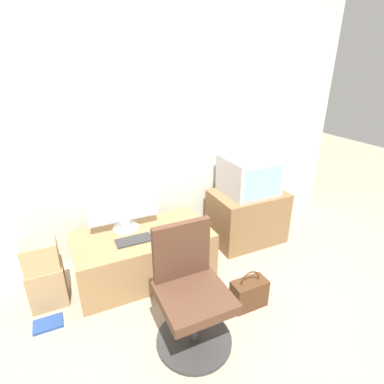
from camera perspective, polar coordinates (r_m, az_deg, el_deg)
name	(u,v)px	position (r m, az deg, el deg)	size (l,w,h in m)	color
ground_plane	(217,331)	(2.44, 4.83, -24.88)	(12.00, 12.00, 0.00)	tan
wall_back	(152,123)	(2.89, -7.62, 12.89)	(4.40, 0.05, 2.60)	silver
desk	(144,254)	(2.81, -9.05, -11.63)	(1.19, 0.62, 0.43)	#937047
side_stand	(247,216)	(3.32, 10.43, -4.56)	(0.76, 0.52, 0.56)	olive
main_monitor	(123,204)	(2.68, -12.93, -2.31)	(0.62, 0.23, 0.49)	silver
keyboard	(134,240)	(2.61, -11.01, -9.00)	(0.30, 0.14, 0.01)	#2D2D2D
mouse	(159,235)	(2.63, -6.35, -8.20)	(0.06, 0.04, 0.03)	#4C4C51
crt_tv	(250,175)	(3.14, 10.90, 3.18)	(0.53, 0.48, 0.38)	#B7B7BC
office_chair	(191,297)	(2.15, -0.23, -19.37)	(0.53, 0.53, 0.86)	#333333
cardboard_box_lower	(47,285)	(2.78, -25.83, -15.61)	(0.27, 0.24, 0.35)	#A3845B
cardboard_box_upper	(40,255)	(2.62, -26.96, -10.59)	(0.25, 0.22, 0.23)	tan
handbag	(249,293)	(2.57, 10.80, -18.40)	(0.29, 0.15, 0.34)	#4C2D19
book	(48,324)	(2.69, -25.71, -21.69)	(0.21, 0.14, 0.02)	navy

